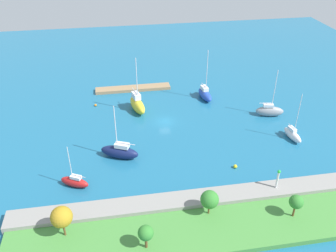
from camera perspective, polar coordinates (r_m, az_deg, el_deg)
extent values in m
plane|color=#1E668C|center=(82.31, -0.51, 0.70)|extent=(160.00, 160.00, 0.00)
cube|color=#997A56|center=(97.44, -5.63, 6.02)|extent=(20.13, 3.11, 0.82)
cube|color=gray|center=(60.45, 3.69, -11.91)|extent=(59.03, 3.88, 1.55)
cube|color=#478C3D|center=(56.98, 4.94, -15.88)|extent=(58.30, 11.14, 0.89)
cylinder|color=silver|center=(63.34, 17.15, -8.31)|extent=(0.36, 0.36, 3.20)
sphere|color=green|center=(62.21, 17.42, -7.00)|extent=(0.56, 0.56, 0.56)
cylinder|color=brown|center=(60.28, 19.59, -12.66)|extent=(0.32, 0.32, 2.32)
sphere|color=#337F2D|center=(59.08, 19.91, -11.38)|extent=(2.21, 2.21, 2.21)
cylinder|color=brown|center=(53.00, -3.54, -18.06)|extent=(0.39, 0.39, 2.22)
sphere|color=#337F2D|center=(51.65, -3.60, -16.77)|extent=(2.26, 2.26, 2.26)
cylinder|color=brown|center=(56.31, -16.37, -15.49)|extent=(0.32, 0.32, 2.73)
sphere|color=#AD841E|center=(54.68, -16.74, -13.82)|extent=(3.20, 3.20, 3.20)
cylinder|color=brown|center=(57.83, 6.58, -13.01)|extent=(0.28, 0.28, 2.05)
sphere|color=#337F2D|center=(56.51, 6.70, -11.64)|extent=(2.92, 2.92, 2.92)
ellipsoid|color=white|center=(80.35, 19.36, -1.37)|extent=(2.43, 5.90, 1.87)
cube|color=silver|center=(80.01, 19.33, -0.45)|extent=(1.26, 2.18, 0.64)
cylinder|color=silver|center=(77.51, 20.17, 1.87)|extent=(0.14, 0.14, 8.93)
cylinder|color=silver|center=(80.02, 19.25, -0.03)|extent=(0.43, 2.22, 0.11)
ellipsoid|color=red|center=(65.69, -14.77, -8.71)|extent=(5.50, 3.86, 1.88)
cube|color=silver|center=(64.72, -14.59, -7.97)|extent=(2.15, 1.73, 0.58)
cylinder|color=silver|center=(63.23, -15.50, -5.72)|extent=(0.13, 0.13, 6.61)
cylinder|color=silver|center=(64.18, -14.18, -7.78)|extent=(2.35, 1.27, 0.10)
ellipsoid|color=yellow|center=(86.30, -4.92, 3.35)|extent=(4.36, 8.31, 3.16)
cube|color=silver|center=(85.79, -5.13, 4.87)|extent=(2.16, 3.14, 1.38)
cylinder|color=silver|center=(82.94, -5.05, 7.40)|extent=(0.19, 0.19, 10.54)
cylinder|color=silver|center=(86.18, -5.35, 5.61)|extent=(1.07, 3.77, 0.15)
ellipsoid|color=#2347B2|center=(92.53, 5.96, 5.02)|extent=(3.20, 7.20, 2.21)
cube|color=silver|center=(92.29, 5.88, 6.05)|extent=(1.70, 2.67, 0.98)
cylinder|color=silver|center=(89.49, 6.27, 8.69)|extent=(0.17, 0.17, 10.96)
cylinder|color=silver|center=(92.44, 5.78, 6.54)|extent=(0.50, 2.82, 0.13)
ellipsoid|color=#141E4C|center=(70.73, -7.79, -4.18)|extent=(8.02, 5.29, 2.56)
cube|color=silver|center=(69.55, -7.41, -3.12)|extent=(3.12, 2.42, 0.86)
cylinder|color=silver|center=(67.67, -8.44, -0.17)|extent=(0.19, 0.19, 8.99)
cylinder|color=silver|center=(68.94, -6.77, -2.83)|extent=(3.48, 1.66, 0.15)
ellipsoid|color=gray|center=(87.41, 16.00, 2.29)|extent=(6.78, 3.46, 2.50)
cube|color=silver|center=(86.56, 15.82, 3.22)|extent=(2.55, 1.72, 0.69)
cylinder|color=silver|center=(84.88, 16.79, 5.72)|extent=(0.16, 0.16, 9.20)
cylinder|color=silver|center=(86.19, 15.43, 3.53)|extent=(2.97, 0.82, 0.12)
sphere|color=yellow|center=(69.16, 10.76, -6.39)|extent=(0.74, 0.74, 0.74)
sphere|color=orange|center=(90.56, -11.57, 3.31)|extent=(0.61, 0.61, 0.61)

